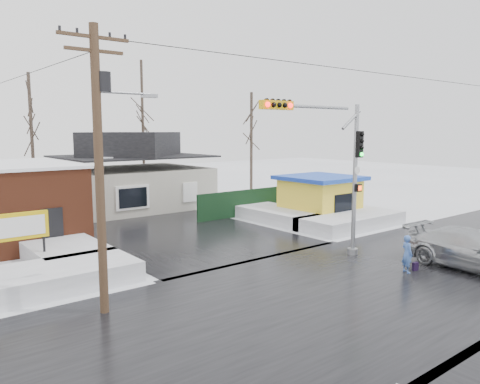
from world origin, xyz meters
TOP-DOWN VIEW (x-y plane):
  - ground at (0.00, 0.00)m, footprint 120.00×120.00m
  - road_ns at (0.00, 0.00)m, footprint 10.00×120.00m
  - road_ew at (0.00, 0.00)m, footprint 120.00×10.00m
  - snowbank_nw at (-9.00, 7.00)m, footprint 7.00×3.00m
  - snowbank_ne at (9.00, 7.00)m, footprint 7.00×3.00m
  - snowbank_nside_w at (-7.00, 12.00)m, footprint 3.00×8.00m
  - snowbank_nside_e at (7.00, 12.00)m, footprint 3.00×8.00m
  - traffic_signal at (2.43, 2.97)m, footprint 6.05×0.68m
  - utility_pole at (-7.93, 3.50)m, footprint 3.15×0.44m
  - marquee_sign at (-9.00, 9.49)m, footprint 2.20×0.21m
  - house at (2.00, 22.00)m, footprint 10.40×8.40m
  - kiosk at (9.50, 9.99)m, footprint 4.60×4.60m
  - fence at (6.50, 14.00)m, footprint 8.00×0.12m
  - tree_far_left at (-4.00, 26.00)m, footprint 3.00×3.00m
  - tree_far_mid at (6.00, 28.00)m, footprint 3.00×3.00m
  - tree_far_right at (12.00, 20.00)m, footprint 3.00×3.00m
  - pedestrian at (3.42, -0.19)m, footprint 0.56×0.67m
  - car at (6.01, -1.69)m, footprint 2.50×5.75m
  - shopping_bag at (3.94, -0.28)m, footprint 0.29×0.14m

SIDE VIEW (x-z plane):
  - ground at x=0.00m, z-range 0.00..0.00m
  - road_ns at x=0.00m, z-range 0.00..0.02m
  - road_ew at x=0.00m, z-range 0.00..0.02m
  - shopping_bag at x=3.94m, z-range 0.00..0.35m
  - snowbank_nw at x=-9.00m, z-range 0.00..0.80m
  - snowbank_ne at x=9.00m, z-range 0.00..0.80m
  - snowbank_nside_w at x=-7.00m, z-range 0.00..0.80m
  - snowbank_nside_e at x=7.00m, z-range 0.00..0.80m
  - pedestrian at x=3.42m, z-range 0.00..1.56m
  - car at x=6.01m, z-range 0.00..1.65m
  - fence at x=6.50m, z-range 0.00..1.80m
  - kiosk at x=9.50m, z-range 0.03..2.90m
  - marquee_sign at x=-9.00m, z-range 0.65..3.20m
  - house at x=2.00m, z-range -0.26..5.50m
  - traffic_signal at x=2.43m, z-range 1.04..8.04m
  - utility_pole at x=-7.93m, z-range 0.61..9.61m
  - tree_far_right at x=12.00m, z-range 2.66..11.66m
  - tree_far_left at x=-4.00m, z-range 2.95..12.95m
  - tree_far_mid at x=6.00m, z-range 3.54..15.54m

